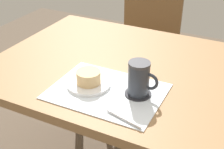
% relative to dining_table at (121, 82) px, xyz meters
% --- Properties ---
extents(dining_table, '(1.04, 0.82, 0.73)m').
position_rel_dining_table_xyz_m(dining_table, '(0.00, 0.00, 0.00)').
color(dining_table, '#997047').
rests_on(dining_table, ground_plane).
extents(wooden_chair, '(0.45, 0.45, 0.83)m').
position_rel_dining_table_xyz_m(wooden_chair, '(-0.17, 0.74, -0.18)').
color(wooden_chair, brown).
rests_on(wooden_chair, ground_plane).
extents(placemat, '(0.39, 0.29, 0.00)m').
position_rel_dining_table_xyz_m(placemat, '(0.04, -0.21, 0.09)').
color(placemat, white).
rests_on(placemat, dining_table).
extents(pastry_plate, '(0.16, 0.16, 0.01)m').
position_rel_dining_table_xyz_m(pastry_plate, '(-0.03, -0.21, 0.09)').
color(pastry_plate, white).
rests_on(pastry_plate, placemat).
extents(pastry, '(0.09, 0.09, 0.05)m').
position_rel_dining_table_xyz_m(pastry, '(-0.03, -0.21, 0.12)').
color(pastry, '#E5BC7F').
rests_on(pastry, pastry_plate).
extents(coffee_coaster, '(0.09, 0.09, 0.00)m').
position_rel_dining_table_xyz_m(coffee_coaster, '(0.15, -0.18, 0.09)').
color(coffee_coaster, '#232328').
rests_on(coffee_coaster, placemat).
extents(coffee_mug, '(0.11, 0.07, 0.12)m').
position_rel_dining_table_xyz_m(coffee_mug, '(0.15, -0.18, 0.15)').
color(coffee_mug, '#2D333D').
rests_on(coffee_mug, coffee_coaster).
extents(teaspoon, '(0.13, 0.04, 0.01)m').
position_rel_dining_table_xyz_m(teaspoon, '(0.16, -0.33, 0.09)').
color(teaspoon, silver).
rests_on(teaspoon, placemat).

